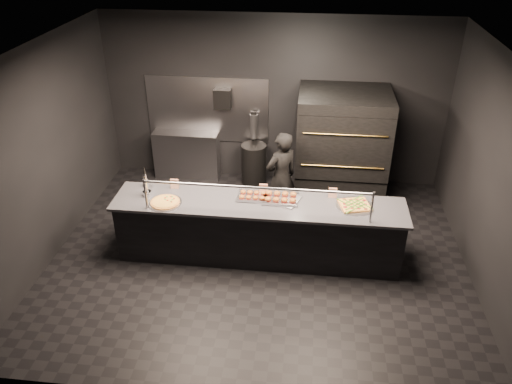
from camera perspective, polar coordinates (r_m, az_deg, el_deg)
room at (r=6.70m, az=0.15°, el=3.15°), size 6.04×6.00×3.00m
service_counter at (r=7.19m, az=0.28°, el=-4.38°), size 4.10×0.78×1.37m
pizza_oven at (r=8.58m, az=9.72°, el=5.15°), size 1.50×1.23×1.91m
prep_shelf at (r=9.43m, az=-7.89°, el=4.23°), size 1.20×0.35×0.90m
towel_dispenser at (r=8.92m, az=-3.84°, el=10.59°), size 0.30×0.20×0.35m
fire_extinguisher at (r=9.03m, az=-0.26°, el=7.57°), size 0.14×0.14×0.51m
beer_tap at (r=7.21m, az=-12.42°, el=0.54°), size 0.12×0.18×0.48m
round_pizza at (r=7.04m, az=-10.34°, el=-1.16°), size 0.47×0.47×0.03m
slider_tray_a at (r=7.06m, az=-0.39°, el=-0.44°), size 0.44×0.34×0.07m
slider_tray_b at (r=7.01m, az=2.84°, el=-0.64°), size 0.60×0.52×0.08m
square_pizza at (r=6.99m, az=11.19°, el=-1.49°), size 0.51×0.51×0.05m
condiment_jar at (r=7.48m, az=-12.26°, el=0.97°), size 0.17×0.07×0.11m
tent_cards at (r=7.14m, az=0.01°, el=0.44°), size 2.41×0.04×0.15m
trash_bin at (r=9.16m, az=-0.25°, el=3.21°), size 0.46×0.46×0.76m
worker at (r=7.91m, az=2.89°, el=1.68°), size 0.67×0.63×1.53m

